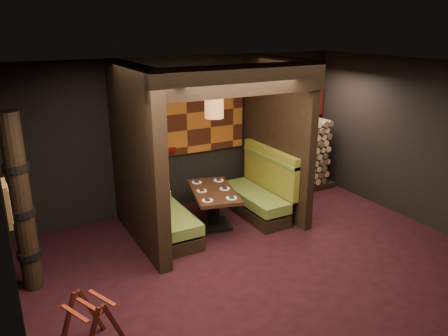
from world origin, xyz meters
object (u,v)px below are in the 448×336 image
at_px(pendant_lamp, 214,104).
at_px(firewood_stack, 295,156).
at_px(dining_table, 213,203).
at_px(booth_bench_left, 163,214).
at_px(booth_bench_right, 259,194).
at_px(totem_column, 22,206).
at_px(luggage_rack, 91,324).

relative_size(pendant_lamp, firewood_stack, 0.52).
bearing_deg(firewood_stack, dining_table, -161.76).
relative_size(dining_table, firewood_stack, 0.82).
bearing_deg(firewood_stack, booth_bench_left, -167.83).
height_order(booth_bench_right, totem_column, totem_column).
height_order(pendant_lamp, luggage_rack, pendant_lamp).
height_order(booth_bench_left, firewood_stack, firewood_stack).
height_order(pendant_lamp, firewood_stack, pendant_lamp).
distance_m(booth_bench_right, luggage_rack, 4.18).
bearing_deg(booth_bench_right, pendant_lamp, -172.99).
distance_m(dining_table, firewood_stack, 2.48).
relative_size(pendant_lamp, luggage_rack, 1.16).
xyz_separation_m(booth_bench_right, pendant_lamp, (-0.99, -0.12, 1.77)).
distance_m(pendant_lamp, firewood_stack, 2.86).
bearing_deg(luggage_rack, booth_bench_right, 31.54).
bearing_deg(booth_bench_left, firewood_stack, 12.17).
bearing_deg(pendant_lamp, booth_bench_right, 7.01).
bearing_deg(booth_bench_left, pendant_lamp, -7.63).
distance_m(pendant_lamp, luggage_rack, 3.77).
xyz_separation_m(pendant_lamp, luggage_rack, (-2.58, -2.07, -1.81)).
xyz_separation_m(luggage_rack, firewood_stack, (4.92, 2.89, 0.39)).
distance_m(booth_bench_left, totem_column, 2.30).
relative_size(dining_table, luggage_rack, 1.81).
relative_size(booth_bench_right, totem_column, 0.67).
relative_size(dining_table, pendant_lamp, 1.57).
xyz_separation_m(dining_table, luggage_rack, (-2.58, -2.12, -0.09)).
relative_size(booth_bench_left, dining_table, 1.13).
bearing_deg(booth_bench_right, firewood_stack, 27.35).
bearing_deg(booth_bench_right, booth_bench_left, 180.00).
xyz_separation_m(dining_table, firewood_stack, (2.34, 0.77, 0.30)).
relative_size(pendant_lamp, totem_column, 0.38).
bearing_deg(booth_bench_left, luggage_rack, -127.35).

